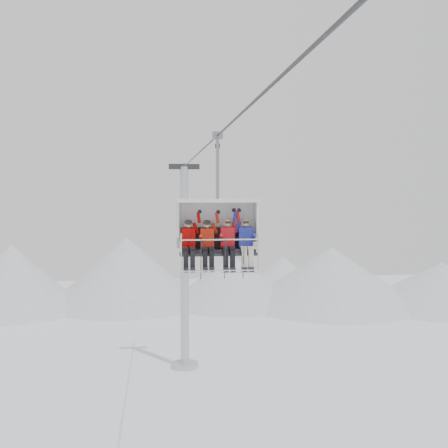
{
  "coord_description": "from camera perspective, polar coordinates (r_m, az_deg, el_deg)",
  "views": [
    {
      "loc": [
        -1.75,
        -14.7,
        11.67
      ],
      "look_at": [
        0.0,
        0.0,
        10.82
      ],
      "focal_mm": 45.0,
      "sensor_mm": 36.0,
      "label": 1
    }
  ],
  "objects": [
    {
      "name": "chairlift_carrier",
      "position": [
        16.54,
        -0.7,
        -0.14
      ],
      "size": [
        2.39,
        1.17,
        3.98
      ],
      "color": "black",
      "rests_on": "haul_cable"
    },
    {
      "name": "haul_cable",
      "position": [
        14.9,
        0.0,
        9.58
      ],
      "size": [
        0.06,
        50.0,
        0.06
      ],
      "primitive_type": "cylinder",
      "rotation": [
        1.57,
        0.0,
        0.0
      ],
      "color": "#2F2F34",
      "rests_on": "lift_tower_left"
    },
    {
      "name": "skier_center_left",
      "position": [
        16.24,
        -1.7,
        -1.92
      ],
      "size": [
        0.39,
        1.69,
        1.57
      ],
      "color": "#A61D0A",
      "rests_on": "chairlift_carrier"
    },
    {
      "name": "lift_tower_right",
      "position": [
        37.22,
        -4.02,
        -5.81
      ],
      "size": [
        2.0,
        1.8,
        13.48
      ],
      "color": "#B2B5BA",
      "rests_on": "ground"
    },
    {
      "name": "skier_center_right",
      "position": [
        16.31,
        0.38,
        -1.84
      ],
      "size": [
        0.41,
        1.69,
        1.63
      ],
      "color": "#AD1117",
      "rests_on": "chairlift_carrier"
    },
    {
      "name": "ridgeline",
      "position": [
        57.44,
        -6.57,
        -5.56
      ],
      "size": [
        72.0,
        21.0,
        7.0
      ],
      "color": "silver",
      "rests_on": "ground"
    },
    {
      "name": "skier_far_left",
      "position": [
        16.2,
        -3.62,
        -1.93
      ],
      "size": [
        0.4,
        1.69,
        1.58
      ],
      "color": "#A20301",
      "rests_on": "chairlift_carrier"
    },
    {
      "name": "skier_far_right",
      "position": [
        16.38,
        2.23,
        -1.82
      ],
      "size": [
        0.41,
        1.69,
        1.63
      ],
      "color": "navy",
      "rests_on": "chairlift_carrier"
    }
  ]
}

